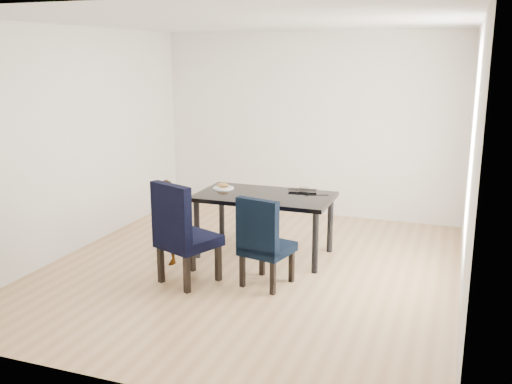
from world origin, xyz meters
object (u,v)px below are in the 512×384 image
(plate, at_px, (223,188))
(laptop, at_px, (303,190))
(chair_left, at_px, (189,232))
(child, at_px, (166,222))
(dining_table, at_px, (265,225))
(chair_right, at_px, (267,240))

(plate, xyz_separation_m, laptop, (0.95, 0.24, 0.01))
(chair_left, relative_size, child, 1.13)
(dining_table, xyz_separation_m, laptop, (0.37, 0.35, 0.39))
(chair_right, relative_size, child, 0.99)
(dining_table, height_order, chair_right, chair_right)
(laptop, bearing_deg, dining_table, 36.59)
(chair_right, bearing_deg, dining_table, 123.55)
(chair_left, distance_m, child, 0.66)
(dining_table, relative_size, plate, 6.18)
(dining_table, bearing_deg, child, -146.38)
(chair_right, xyz_separation_m, plate, (-0.91, 0.97, 0.27))
(chair_right, height_order, plate, chair_right)
(plate, bearing_deg, chair_right, -47.02)
(dining_table, xyz_separation_m, chair_right, (0.33, -0.86, 0.11))
(dining_table, distance_m, child, 1.18)
(plate, height_order, laptop, laptop)
(chair_left, bearing_deg, chair_right, 36.83)
(child, relative_size, plate, 3.78)
(chair_right, xyz_separation_m, child, (-1.31, 0.21, 0.00))
(laptop, bearing_deg, child, 29.99)
(child, bearing_deg, laptop, 43.01)
(chair_left, relative_size, chair_right, 1.14)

